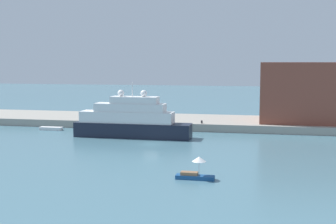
{
  "coord_description": "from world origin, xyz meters",
  "views": [
    {
      "loc": [
        19.56,
        -77.87,
        14.68
      ],
      "look_at": [
        1.91,
        6.0,
        5.18
      ],
      "focal_mm": 48.69,
      "sensor_mm": 36.0,
      "label": 1
    }
  ],
  "objects_px": {
    "work_barge": "(51,128)",
    "mooring_bollard": "(202,122)",
    "large_yacht": "(131,121)",
    "small_motorboat": "(195,171)",
    "harbor_building": "(306,92)",
    "person_figure": "(136,115)",
    "parked_car": "(116,115)"
  },
  "relations": [
    {
      "from": "mooring_bollard",
      "to": "large_yacht",
      "type": "bearing_deg",
      "value": -138.69
    },
    {
      "from": "harbor_building",
      "to": "person_figure",
      "type": "distance_m",
      "value": 38.35
    },
    {
      "from": "small_motorboat",
      "to": "parked_car",
      "type": "distance_m",
      "value": 52.84
    },
    {
      "from": "work_barge",
      "to": "mooring_bollard",
      "type": "relative_size",
      "value": 8.1
    },
    {
      "from": "small_motorboat",
      "to": "harbor_building",
      "type": "relative_size",
      "value": 0.25
    },
    {
      "from": "small_motorboat",
      "to": "parked_car",
      "type": "relative_size",
      "value": 1.24
    },
    {
      "from": "harbor_building",
      "to": "person_figure",
      "type": "relative_size",
      "value": 11.55
    },
    {
      "from": "parked_car",
      "to": "mooring_bollard",
      "type": "relative_size",
      "value": 6.41
    },
    {
      "from": "parked_car",
      "to": "mooring_bollard",
      "type": "distance_m",
      "value": 22.07
    },
    {
      "from": "harbor_building",
      "to": "parked_car",
      "type": "height_order",
      "value": "harbor_building"
    },
    {
      "from": "person_figure",
      "to": "small_motorboat",
      "type": "bearing_deg",
      "value": -65.63
    },
    {
      "from": "harbor_building",
      "to": "work_barge",
      "type": "bearing_deg",
      "value": -165.82
    },
    {
      "from": "large_yacht",
      "to": "harbor_building",
      "type": "distance_m",
      "value": 39.6
    },
    {
      "from": "large_yacht",
      "to": "parked_car",
      "type": "relative_size",
      "value": 5.81
    },
    {
      "from": "large_yacht",
      "to": "harbor_building",
      "type": "relative_size",
      "value": 1.16
    },
    {
      "from": "large_yacht",
      "to": "parked_car",
      "type": "bearing_deg",
      "value": 117.13
    },
    {
      "from": "harbor_building",
      "to": "small_motorboat",
      "type": "bearing_deg",
      "value": -109.64
    },
    {
      "from": "harbor_building",
      "to": "mooring_bollard",
      "type": "height_order",
      "value": "harbor_building"
    },
    {
      "from": "work_barge",
      "to": "mooring_bollard",
      "type": "distance_m",
      "value": 32.52
    },
    {
      "from": "person_figure",
      "to": "mooring_bollard",
      "type": "distance_m",
      "value": 16.94
    },
    {
      "from": "parked_car",
      "to": "large_yacht",
      "type": "bearing_deg",
      "value": -62.87
    },
    {
      "from": "parked_car",
      "to": "mooring_bollard",
      "type": "bearing_deg",
      "value": -16.24
    },
    {
      "from": "small_motorboat",
      "to": "mooring_bollard",
      "type": "height_order",
      "value": "small_motorboat"
    },
    {
      "from": "small_motorboat",
      "to": "parked_car",
      "type": "height_order",
      "value": "parked_car"
    },
    {
      "from": "small_motorboat",
      "to": "work_barge",
      "type": "bearing_deg",
      "value": 136.59
    },
    {
      "from": "small_motorboat",
      "to": "person_figure",
      "type": "xyz_separation_m",
      "value": [
        -20.6,
        45.48,
        1.35
      ]
    },
    {
      "from": "small_motorboat",
      "to": "person_figure",
      "type": "bearing_deg",
      "value": 114.37
    },
    {
      "from": "harbor_building",
      "to": "mooring_bollard",
      "type": "xyz_separation_m",
      "value": [
        -21.82,
        -8.34,
        -6.15
      ]
    },
    {
      "from": "large_yacht",
      "to": "work_barge",
      "type": "bearing_deg",
      "value": 163.92
    },
    {
      "from": "small_motorboat",
      "to": "parked_car",
      "type": "xyz_separation_m",
      "value": [
        -25.79,
        46.11,
        1.12
      ]
    },
    {
      "from": "small_motorboat",
      "to": "harbor_building",
      "type": "distance_m",
      "value": 51.74
    },
    {
      "from": "large_yacht",
      "to": "parked_car",
      "type": "xyz_separation_m",
      "value": [
        -8.76,
        17.1,
        -1.04
      ]
    }
  ]
}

